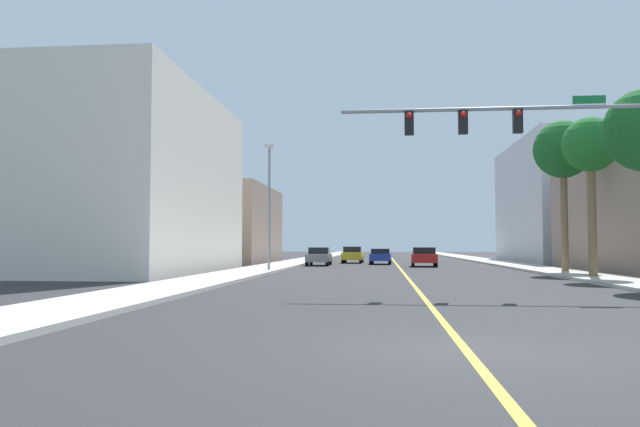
# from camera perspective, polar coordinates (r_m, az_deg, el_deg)

# --- Properties ---
(ground) EXTENTS (192.00, 192.00, 0.00)m
(ground) POSITION_cam_1_polar(r_m,az_deg,el_deg) (52.01, 7.15, -4.73)
(ground) COLOR #2D2D30
(sidewalk_left) EXTENTS (3.09, 168.00, 0.15)m
(sidewalk_left) POSITION_cam_1_polar(r_m,az_deg,el_deg) (52.57, -2.86, -4.64)
(sidewalk_left) COLOR beige
(sidewalk_left) RESTS_ON ground
(sidewalk_right) EXTENTS (3.09, 168.00, 0.15)m
(sidewalk_right) POSITION_cam_1_polar(r_m,az_deg,el_deg) (53.03, 17.07, -4.51)
(sidewalk_right) COLOR #B2ADA3
(sidewalk_right) RESTS_ON ground
(lane_marking_center) EXTENTS (0.16, 144.00, 0.01)m
(lane_marking_center) POSITION_cam_1_polar(r_m,az_deg,el_deg) (52.01, 7.15, -4.72)
(lane_marking_center) COLOR yellow
(lane_marking_center) RESTS_ON ground
(building_left_near) EXTENTS (15.18, 18.52, 10.90)m
(building_left_near) POSITION_cam_1_polar(r_m,az_deg,el_deg) (40.45, -20.76, 2.65)
(building_left_near) COLOR silver
(building_left_near) RESTS_ON ground
(building_left_far) EXTENTS (10.33, 15.45, 7.07)m
(building_left_far) POSITION_cam_1_polar(r_m,az_deg,el_deg) (58.61, -9.72, -1.05)
(building_left_far) COLOR gray
(building_left_far) RESTS_ON ground
(building_right_far) EXTENTS (10.75, 20.46, 11.62)m
(building_right_far) POSITION_cam_1_polar(r_m,az_deg,el_deg) (64.28, 22.30, 1.00)
(building_right_far) COLOR silver
(building_right_far) RESTS_ON ground
(traffic_signal_mast) EXTENTS (10.78, 0.36, 6.79)m
(traffic_signal_mast) POSITION_cam_1_polar(r_m,az_deg,el_deg) (22.71, 20.31, 6.19)
(traffic_signal_mast) COLOR gray
(traffic_signal_mast) RESTS_ON sidewalk_right
(street_lamp) EXTENTS (0.56, 0.28, 7.61)m
(street_lamp) POSITION_cam_1_polar(r_m,az_deg,el_deg) (37.31, -4.75, 1.26)
(street_lamp) COLOR gray
(street_lamp) RESTS_ON sidewalk_left
(palm_mid) EXTENTS (2.68, 2.68, 7.76)m
(palm_mid) POSITION_cam_1_polar(r_m,az_deg,el_deg) (32.90, 23.80, 5.60)
(palm_mid) COLOR brown
(palm_mid) RESTS_ON sidewalk_right
(palm_far) EXTENTS (3.38, 3.38, 8.82)m
(palm_far) POSITION_cam_1_polar(r_m,az_deg,el_deg) (38.99, 21.62, 5.40)
(palm_far) COLOR brown
(palm_far) RESTS_ON sidewalk_right
(car_red) EXTENTS (2.07, 3.93, 1.46)m
(car_red) POSITION_cam_1_polar(r_m,az_deg,el_deg) (47.69, 9.63, -3.98)
(car_red) COLOR red
(car_red) RESTS_ON ground
(car_gray) EXTENTS (1.83, 4.19, 1.45)m
(car_gray) POSITION_cam_1_polar(r_m,az_deg,el_deg) (49.36, -0.09, -3.99)
(car_gray) COLOR slate
(car_gray) RESTS_ON ground
(car_blue) EXTENTS (1.89, 4.16, 1.33)m
(car_blue) POSITION_cam_1_polar(r_m,az_deg,el_deg) (52.82, 5.65, -3.94)
(car_blue) COLOR #1E389E
(car_blue) RESTS_ON ground
(car_yellow) EXTENTS (1.89, 4.04, 1.49)m
(car_yellow) POSITION_cam_1_polar(r_m,az_deg,el_deg) (56.13, 3.05, -3.84)
(car_yellow) COLOR gold
(car_yellow) RESTS_ON ground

